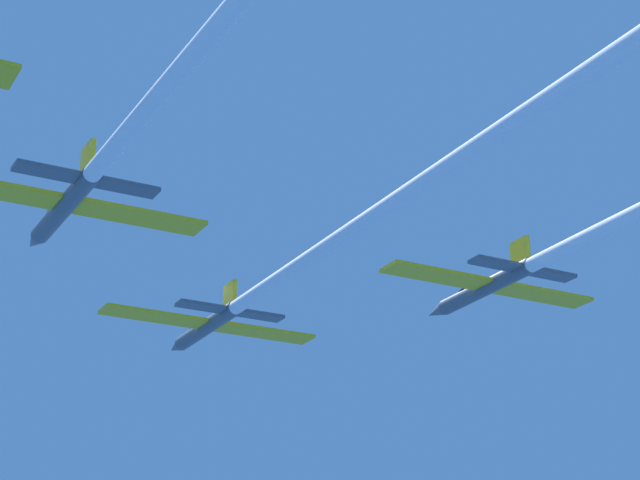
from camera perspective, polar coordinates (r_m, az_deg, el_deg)
The scene contains 2 objects.
jet_lead at distance 66.64m, azimuth 0.44°, elevation -0.24°, with size 15.13×56.34×2.51m.
jet_left_wing at distance 52.69m, azimuth -8.01°, elevation 6.52°, with size 15.13×46.76×2.51m.
Camera 1 is at (-29.25, -71.74, -24.08)m, focal length 66.93 mm.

